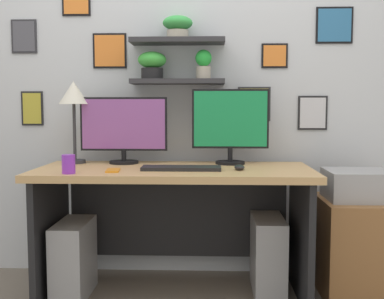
{
  "coord_description": "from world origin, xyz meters",
  "views": [
    {
      "loc": [
        0.21,
        -2.73,
        1.1
      ],
      "look_at": [
        0.1,
        0.05,
        0.85
      ],
      "focal_mm": 44.98,
      "sensor_mm": 36.0,
      "label": 1
    }
  ],
  "objects": [
    {
      "name": "ground_plane",
      "position": [
        0.0,
        0.0,
        0.0
      ],
      "size": [
        8.0,
        8.0,
        0.0
      ],
      "primitive_type": "plane",
      "color": "#70665B"
    },
    {
      "name": "back_wall_assembly",
      "position": [
        -0.0,
        0.44,
        1.35
      ],
      "size": [
        4.4,
        0.24,
        2.7
      ],
      "color": "silver",
      "rests_on": "ground"
    },
    {
      "name": "desk",
      "position": [
        0.0,
        0.05,
        0.54
      ],
      "size": [
        1.58,
        0.68,
        0.75
      ],
      "color": "tan",
      "rests_on": "ground"
    },
    {
      "name": "monitor_left",
      "position": [
        -0.33,
        0.22,
        0.97
      ],
      "size": [
        0.54,
        0.18,
        0.41
      ],
      "color": "black",
      "rests_on": "desk"
    },
    {
      "name": "monitor_right",
      "position": [
        0.33,
        0.22,
        1.0
      ],
      "size": [
        0.47,
        0.18,
        0.46
      ],
      "color": "black",
      "rests_on": "desk"
    },
    {
      "name": "keyboard",
      "position": [
        0.05,
        -0.08,
        0.76
      ],
      "size": [
        0.44,
        0.14,
        0.02
      ],
      "primitive_type": "cube",
      "color": "black",
      "rests_on": "desk"
    },
    {
      "name": "computer_mouse",
      "position": [
        0.37,
        -0.07,
        0.77
      ],
      "size": [
        0.06,
        0.09,
        0.03
      ],
      "primitive_type": "ellipsoid",
      "color": "black",
      "rests_on": "desk"
    },
    {
      "name": "desk_lamp",
      "position": [
        -0.64,
        0.22,
        1.15
      ],
      "size": [
        0.18,
        0.18,
        0.51
      ],
      "color": "#2D2D33",
      "rests_on": "desk"
    },
    {
      "name": "cell_phone",
      "position": [
        -0.32,
        -0.15,
        0.76
      ],
      "size": [
        0.08,
        0.15,
        0.01
      ],
      "primitive_type": "cube",
      "rotation": [
        0.0,
        0.0,
        0.11
      ],
      "color": "orange",
      "rests_on": "desk"
    },
    {
      "name": "pen_cup",
      "position": [
        -0.54,
        -0.25,
        0.8
      ],
      "size": [
        0.07,
        0.07,
        0.1
      ],
      "primitive_type": "cylinder",
      "color": "purple",
      "rests_on": "desk"
    },
    {
      "name": "drawer_cabinet",
      "position": [
        1.07,
        0.06,
        0.28
      ],
      "size": [
        0.44,
        0.5,
        0.56
      ],
      "primitive_type": "cube",
      "color": "brown",
      "rests_on": "ground"
    },
    {
      "name": "printer",
      "position": [
        1.07,
        0.06,
        0.65
      ],
      "size": [
        0.38,
        0.34,
        0.17
      ],
      "primitive_type": "cube",
      "color": "#9E9EA3",
      "rests_on": "drawer_cabinet"
    },
    {
      "name": "computer_tower_left",
      "position": [
        -0.58,
        -0.04,
        0.22
      ],
      "size": [
        0.18,
        0.4,
        0.44
      ],
      "primitive_type": "cube",
      "color": "#99999E",
      "rests_on": "ground"
    },
    {
      "name": "computer_tower_right",
      "position": [
        0.55,
        0.07,
        0.22
      ],
      "size": [
        0.18,
        0.4,
        0.45
      ],
      "primitive_type": "cube",
      "color": "#99999E",
      "rests_on": "ground"
    }
  ]
}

